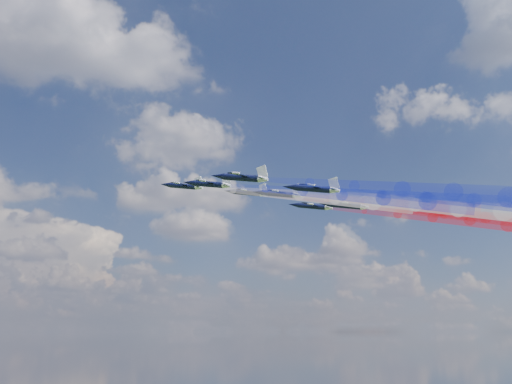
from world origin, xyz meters
name	(u,v)px	position (x,y,z in m)	size (l,w,h in m)	color
jet_lead	(183,186)	(-29.56, 29.99, 174.51)	(10.72, 13.40, 3.57)	black
trail_lead	(299,195)	(-4.37, 10.00, 168.95)	(4.47, 53.42, 4.47)	white
jet_inner_left	(209,184)	(-25.83, 14.13, 171.24)	(10.72, 13.40, 3.57)	black
trail_inner_left	(342,195)	(-0.65, -5.85, 165.67)	(4.47, 53.42, 4.47)	#1724C8
jet_inner_right	(247,193)	(-11.78, 30.26, 174.02)	(10.72, 13.40, 3.57)	black
trail_inner_right	(366,202)	(13.40, 10.27, 168.45)	(4.47, 53.42, 4.47)	red
jet_outer_left	(242,178)	(-22.71, -4.88, 167.96)	(10.72, 13.40, 3.57)	black
trail_outer_left	(402,189)	(2.47, -24.87, 162.39)	(4.47, 53.42, 4.47)	#1724C8
jet_center_third	(278,194)	(-8.62, 13.11, 169.78)	(10.72, 13.40, 3.57)	black
trail_center_third	(416,205)	(16.57, -6.88, 164.22)	(4.47, 53.42, 4.47)	white
jet_outer_right	(312,206)	(6.99, 29.92, 171.28)	(10.72, 13.40, 3.57)	black
trail_outer_right	(433,217)	(32.18, 9.94, 165.72)	(4.47, 53.42, 4.47)	red
jet_rear_left	(313,189)	(-6.19, -3.28, 167.19)	(10.72, 13.40, 3.57)	black
trail_rear_left	(474,201)	(18.99, -23.27, 161.62)	(4.47, 53.42, 4.47)	#1724C8
jet_rear_right	(346,205)	(9.06, 12.75, 167.92)	(10.72, 13.40, 3.57)	black
trail_rear_right	(485,218)	(34.25, -7.24, 162.35)	(4.47, 53.42, 4.47)	red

